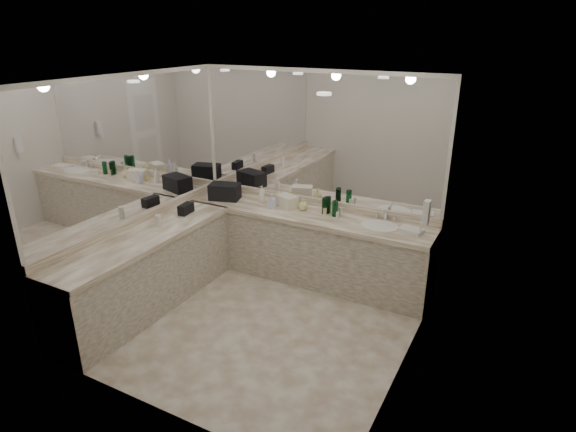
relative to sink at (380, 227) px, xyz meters
The scene contains 36 objects.
floor 1.77m from the sink, 128.37° to the right, with size 3.20×3.20×0.00m, color beige.
ceiling 2.29m from the sink, 128.37° to the right, with size 3.20×3.20×0.00m, color white.
wall_back 1.08m from the sink, 162.47° to the left, with size 3.20×0.02×2.60m, color beige.
wall_left 2.85m from the sink, 154.80° to the right, with size 0.02×3.00×2.60m, color beige.
wall_right 1.42m from the sink, 61.56° to the right, with size 0.02×3.00×2.60m, color beige.
vanity_back_base 1.06m from the sink, behind, with size 3.20×0.60×0.84m, color beige.
vanity_back_top 0.95m from the sink, behind, with size 3.20×0.64×0.06m, color #F3E4CE.
vanity_left_base 2.75m from the sink, 146.31° to the right, with size 0.60×2.40×0.84m, color beige.
vanity_left_top 2.70m from the sink, 146.19° to the right, with size 0.64×2.42×0.06m, color #F3E4CE.
backsplash_back 0.99m from the sink, 163.58° to the left, with size 3.20×0.04×0.10m, color #F3E4CE.
backsplash_left 2.80m from the sink, 154.62° to the right, with size 0.04×3.00×0.10m, color #F3E4CE.
mirror_back 1.33m from the sink, 163.13° to the left, with size 3.12×0.01×1.55m, color white.
mirror_left 2.94m from the sink, 154.69° to the right, with size 0.01×2.92×1.55m, color white.
sink is the anchor object (origin of this frame).
faucet 0.22m from the sink, 90.00° to the left, with size 0.24×0.16×0.14m, color silver.
wall_phone 0.91m from the sink, 39.57° to the right, with size 0.06×0.10×0.24m, color white.
door 1.82m from the sink, 69.46° to the right, with size 0.02×0.82×2.10m, color white.
black_toiletry_bag 2.14m from the sink, behind, with size 0.39×0.25×0.22m, color black.
black_bag_spill 2.36m from the sink, 162.25° to the right, with size 0.10×0.22×0.12m, color black.
cream_cosmetic_case 1.26m from the sink, behind, with size 0.27×0.17×0.16m, color #EDE6CA.
hand_towel 0.36m from the sink, ahead, with size 0.25×0.17×0.04m, color white.
lotion_left 2.56m from the sink, 151.69° to the right, with size 0.07×0.07×0.15m, color white.
soap_bottle_a 1.64m from the sink, behind, with size 0.09×0.09×0.22m, color white.
soap_bottle_b 1.41m from the sink, behind, with size 0.09×0.09×0.19m, color silver.
soap_bottle_c 1.03m from the sink, behind, with size 0.12×0.12×0.16m, color #E7E293.
green_bottle_0 0.73m from the sink, 169.60° to the left, with size 0.06×0.06×0.21m, color #0B5527.
green_bottle_1 0.60m from the sink, behind, with size 0.07×0.07×0.20m, color #0B5527.
green_bottle_2 0.73m from the sink, behind, with size 0.07×0.07×0.21m, color #0B5527.
green_bottle_3 0.74m from the sink, behind, with size 0.06×0.06×0.21m, color #0B5527.
amenity_bottle_0 1.27m from the sink, behind, with size 0.05×0.05×0.06m, color #9966B2.
amenity_bottle_1 0.72m from the sink, behind, with size 0.05×0.05×0.09m, color #E0B28C.
amenity_bottle_2 2.06m from the sink, behind, with size 0.05×0.05×0.10m, color #E57F66.
amenity_bottle_3 0.55m from the sink, 167.40° to the left, with size 0.04×0.04×0.10m, color white.
amenity_bottle_4 1.41m from the sink, behind, with size 0.04×0.04×0.06m, color #F2D84C.
amenity_bottle_5 0.53m from the sink, behind, with size 0.04×0.04×0.08m, color white.
amenity_bottle_6 2.07m from the sink, behind, with size 0.06×0.06×0.06m, color #F2D84C.
Camera 1 is at (2.42, -3.84, 3.03)m, focal length 30.00 mm.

